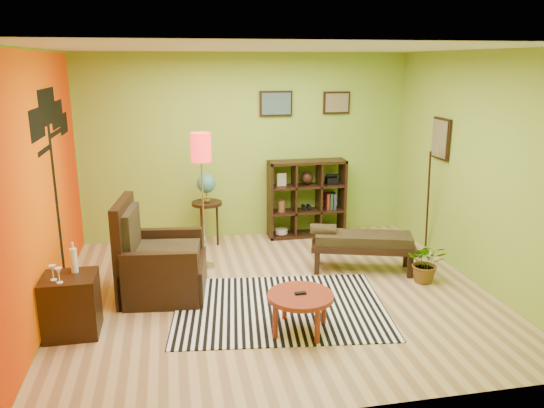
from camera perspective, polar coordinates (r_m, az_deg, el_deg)
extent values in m
plane|color=tan|center=(6.39, 0.41, -9.54)|extent=(5.00, 5.00, 0.00)
cube|color=#8EB93A|center=(8.13, -2.75, 6.13)|extent=(5.00, 0.04, 2.80)
cube|color=#8EB93A|center=(3.85, 7.15, -4.21)|extent=(5.00, 0.04, 2.80)
cube|color=#8EB93A|center=(5.98, -23.75, 1.60)|extent=(0.04, 4.50, 2.80)
cube|color=#8EB93A|center=(6.88, 21.32, 3.48)|extent=(0.04, 4.50, 2.80)
cube|color=white|center=(5.81, 0.46, 16.44)|extent=(5.00, 4.50, 0.04)
cube|color=#ED5500|center=(5.98, -23.56, 1.61)|extent=(0.01, 4.45, 2.75)
cube|color=black|center=(6.58, -22.11, -0.24)|extent=(0.01, 0.14, 2.10)
cube|color=black|center=(5.92, -23.94, 7.86)|extent=(0.01, 0.65, 0.32)
cube|color=black|center=(6.44, -23.02, 9.61)|extent=(0.01, 0.85, 0.40)
cube|color=black|center=(6.94, -22.10, 8.93)|extent=(0.01, 0.70, 0.32)
cube|color=black|center=(7.30, -21.49, 8.05)|extent=(0.01, 0.50, 0.26)
cube|color=black|center=(8.10, 0.43, 10.75)|extent=(0.50, 0.03, 0.38)
cube|color=slate|center=(8.07, 0.47, 10.73)|extent=(0.44, 0.01, 0.32)
cube|color=black|center=(8.34, 6.96, 10.77)|extent=(0.42, 0.03, 0.34)
cube|color=#8A7F59|center=(8.31, 7.01, 10.75)|extent=(0.36, 0.01, 0.28)
cube|color=black|center=(7.59, 17.72, 6.71)|extent=(0.03, 0.44, 0.56)
cube|color=#8A7F59|center=(7.58, 17.56, 6.71)|extent=(0.01, 0.38, 0.50)
cylinder|color=black|center=(7.70, 16.43, 0.31)|extent=(0.23, 0.34, 1.46)
cone|color=silver|center=(7.42, 17.38, 5.55)|extent=(0.08, 0.09, 0.16)
cube|color=white|center=(6.03, 0.84, -11.05)|extent=(2.52, 1.98, 0.01)
cylinder|color=maroon|center=(5.40, 3.08, -9.88)|extent=(0.67, 0.67, 0.05)
cylinder|color=maroon|center=(5.64, 5.59, -11.08)|extent=(0.05, 0.05, 0.36)
cylinder|color=maroon|center=(5.71, 1.35, -10.68)|extent=(0.05, 0.05, 0.36)
cylinder|color=maroon|center=(5.27, 4.90, -13.05)|extent=(0.05, 0.05, 0.36)
cylinder|color=maroon|center=(5.34, 0.35, -12.58)|extent=(0.05, 0.05, 0.36)
cube|color=black|center=(5.38, 3.09, -9.55)|extent=(0.11, 0.05, 0.02)
cube|color=black|center=(6.41, -11.40, -7.72)|extent=(1.02, 1.01, 0.42)
cube|color=black|center=(6.35, -15.52, -4.66)|extent=(0.21, 0.91, 1.15)
cube|color=black|center=(5.97, -11.95, -8.20)|extent=(0.84, 0.20, 0.67)
cube|color=black|center=(6.76, -11.02, -5.33)|extent=(0.84, 0.20, 0.67)
cube|color=#F4CB6A|center=(6.31, -11.25, -5.35)|extent=(0.81, 0.80, 0.15)
cube|color=#F4CB6A|center=(6.27, -14.90, -2.85)|extent=(0.17, 0.68, 0.52)
cube|color=black|center=(5.75, -20.78, -10.12)|extent=(0.52, 0.48, 0.62)
cylinder|color=white|center=(5.67, -20.53, -5.70)|extent=(0.07, 0.07, 0.25)
cylinder|color=white|center=(5.62, -20.67, -4.22)|extent=(0.02, 0.02, 0.07)
cylinder|color=white|center=(5.58, -22.43, -7.55)|extent=(0.06, 0.06, 0.01)
cylinder|color=white|center=(5.56, -22.48, -7.08)|extent=(0.01, 0.01, 0.09)
cone|color=white|center=(5.54, -22.56, -6.40)|extent=(0.07, 0.07, 0.06)
cylinder|color=white|center=(5.49, -21.87, -7.85)|extent=(0.06, 0.06, 0.01)
cylinder|color=white|center=(5.48, -21.92, -7.37)|extent=(0.01, 0.01, 0.09)
cone|color=white|center=(5.45, -21.99, -6.69)|extent=(0.07, 0.07, 0.06)
cylinder|color=silver|center=(7.18, -7.20, -6.67)|extent=(0.27, 0.27, 0.03)
cylinder|color=silver|center=(6.92, -7.43, -0.35)|extent=(0.03, 0.03, 1.67)
cylinder|color=red|center=(6.76, -7.65, 6.07)|extent=(0.26, 0.26, 0.37)
cylinder|color=black|center=(7.84, -7.02, 0.07)|extent=(0.45, 0.45, 0.04)
cylinder|color=black|center=(7.91, -5.90, -2.27)|extent=(0.03, 0.03, 0.62)
cylinder|color=black|center=(8.06, -7.36, -2.00)|extent=(0.03, 0.03, 0.62)
cylinder|color=black|center=(7.82, -7.57, -2.54)|extent=(0.03, 0.03, 0.62)
cylinder|color=gold|center=(7.83, -7.03, 0.38)|extent=(0.11, 0.11, 0.02)
cylinder|color=gold|center=(7.81, -7.05, 0.86)|extent=(0.02, 0.02, 0.11)
sphere|color=teal|center=(7.76, -7.09, 2.22)|extent=(0.28, 0.28, 0.28)
cube|color=black|center=(8.13, -0.22, 0.39)|extent=(0.04, 0.35, 1.20)
cube|color=black|center=(8.42, 7.56, 0.77)|extent=(0.04, 0.35, 1.20)
cube|color=black|center=(8.42, 3.67, -3.24)|extent=(1.20, 0.35, 0.04)
cube|color=black|center=(8.13, 3.81, 4.54)|extent=(1.20, 0.35, 0.04)
cube|color=black|center=(8.21, 2.39, 0.52)|extent=(0.03, 0.33, 1.12)
cube|color=black|center=(8.31, 5.07, 0.65)|extent=(0.03, 0.33, 1.12)
cube|color=black|center=(8.31, 3.71, -0.75)|extent=(1.12, 0.33, 0.03)
cube|color=black|center=(8.21, 3.76, 1.94)|extent=(1.12, 0.33, 0.03)
cylinder|color=#C4B398|center=(8.31, 1.00, -2.96)|extent=(0.20, 0.20, 0.07)
sphere|color=black|center=(8.18, 3.78, 2.82)|extent=(0.20, 0.20, 0.20)
cube|color=black|center=(8.30, 6.44, 2.52)|extent=(0.18, 0.15, 0.10)
cylinder|color=black|center=(8.28, 3.45, -0.30)|extent=(0.06, 0.12, 0.06)
cylinder|color=black|center=(8.30, 3.99, -0.27)|extent=(0.06, 0.12, 0.06)
ellipsoid|color=#384C26|center=(8.50, 6.29, -2.55)|extent=(0.18, 0.18, 0.09)
cylinder|color=brown|center=(8.19, 1.02, -0.23)|extent=(0.12, 0.12, 0.18)
cube|color=#C4B398|center=(8.09, 1.03, 2.64)|extent=(0.14, 0.03, 0.20)
cube|color=maroon|center=(8.36, 5.92, 0.29)|extent=(0.04, 0.18, 0.26)
cube|color=#1E4C1E|center=(8.37, 6.28, 0.31)|extent=(0.04, 0.18, 0.26)
cube|color=navy|center=(8.39, 6.64, 0.33)|extent=(0.04, 0.18, 0.26)
cube|color=black|center=(7.03, 9.75, -4.50)|extent=(1.41, 0.84, 0.08)
cube|color=#F4CB6A|center=(7.00, 9.79, -3.69)|extent=(1.30, 0.76, 0.13)
cylinder|color=#F4CB6A|center=(6.95, 5.52, -2.84)|extent=(0.37, 0.26, 0.17)
cube|color=black|center=(7.33, 14.21, -5.46)|extent=(0.08, 0.08, 0.29)
cube|color=black|center=(7.25, 4.93, -5.26)|extent=(0.08, 0.08, 0.29)
cube|color=black|center=(6.98, 14.64, -6.54)|extent=(0.08, 0.08, 0.29)
cube|color=black|center=(6.90, 4.86, -6.36)|extent=(0.08, 0.08, 0.29)
imported|color=#26661E|center=(6.89, 16.24, -6.48)|extent=(0.64, 0.66, 0.40)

